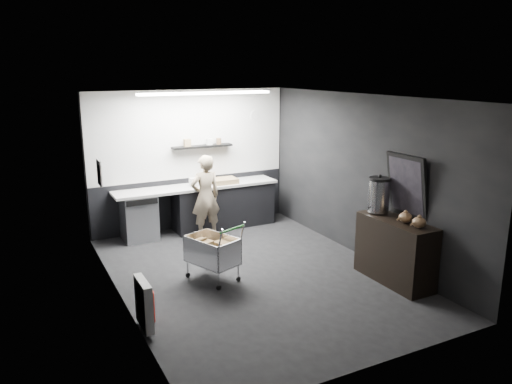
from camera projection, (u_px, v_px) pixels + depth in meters
name	position (u px, v px, depth m)	size (l,w,h in m)	color
floor	(254.00, 274.00, 7.70)	(5.50, 5.50, 0.00)	black
ceiling	(254.00, 97.00, 7.05)	(5.50, 5.50, 0.00)	silver
wall_back	(191.00, 160.00, 9.75)	(5.50, 5.50, 0.00)	black
wall_front	(377.00, 248.00, 5.00)	(5.50, 5.50, 0.00)	black
wall_left	(117.00, 206.00, 6.49)	(5.50, 5.50, 0.00)	black
wall_right	(361.00, 176.00, 8.26)	(5.50, 5.50, 0.00)	black
kitchen_wall_panel	(190.00, 134.00, 9.61)	(3.95, 0.02, 1.70)	silver
dado_panel	(192.00, 202.00, 9.94)	(3.95, 0.02, 1.00)	black
floating_shelf	(202.00, 146.00, 9.66)	(1.20, 0.22, 0.04)	black
wall_clock	(255.00, 116.00, 10.15)	(0.20, 0.20, 0.03)	silver
poster	(99.00, 173.00, 7.57)	(0.02, 0.30, 0.40)	silver
poster_red_band	(99.00, 168.00, 7.56)	(0.01, 0.22, 0.10)	red
radiator	(144.00, 304.00, 5.98)	(0.10, 0.50, 0.60)	silver
ceiling_strip	(206.00, 93.00, 8.65)	(2.40, 0.20, 0.04)	white
prep_counter	(204.00, 207.00, 9.74)	(3.20, 0.61, 0.90)	black
person	(205.00, 197.00, 9.21)	(0.57, 0.37, 1.57)	beige
shopping_cart	(212.00, 252.00, 7.42)	(0.76, 1.00, 0.91)	silver
sideboard	(395.00, 242.00, 7.35)	(0.54, 1.27, 1.90)	black
fire_extinguisher	(149.00, 306.00, 6.16)	(0.15, 0.15, 0.49)	red
cardboard_box	(224.00, 181.00, 9.76)	(0.49, 0.37, 0.10)	#90754C
pink_tub	(207.00, 179.00, 9.64)	(0.21, 0.21, 0.21)	beige
white_container	(195.00, 182.00, 9.48)	(0.19, 0.15, 0.17)	silver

